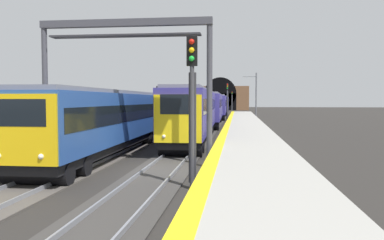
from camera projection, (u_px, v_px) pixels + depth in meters
ground_plane at (163, 170)px, 17.96m from camera, size 320.00×320.00×0.00m
platform_right at (252, 160)px, 17.45m from camera, size 112.00×3.62×1.10m
platform_right_edge_strip at (217, 148)px, 17.61m from camera, size 112.00×0.50×0.01m
track_main_line at (163, 170)px, 17.96m from camera, size 160.00×2.68×0.21m
track_adjacent_line at (76, 168)px, 18.46m from camera, size 160.00×2.76×0.21m
train_main_approaching at (215, 106)px, 58.52m from camera, size 75.97×3.16×4.15m
train_adjacent_platform at (165, 110)px, 40.79m from camera, size 55.58×3.02×4.74m
railway_signal_near at (192, 98)px, 13.99m from camera, size 0.39×0.38×5.56m
railway_signal_mid at (227, 98)px, 60.73m from camera, size 0.39×0.38×5.92m
railway_signal_far at (232, 99)px, 107.46m from camera, size 0.39×0.38×5.79m
overhead_signal_gantry at (125, 56)px, 19.04m from camera, size 0.70×8.67×7.25m
tunnel_portal at (220, 98)px, 122.67m from camera, size 2.60×18.04×10.40m
catenary_mast_near at (256, 96)px, 60.89m from camera, size 0.22×2.25×7.55m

